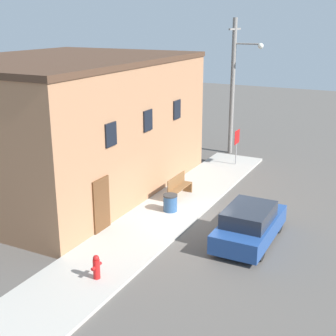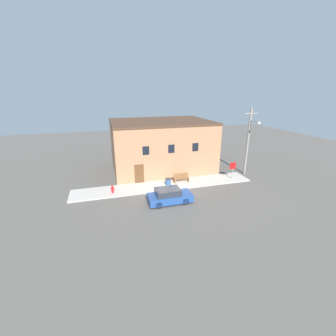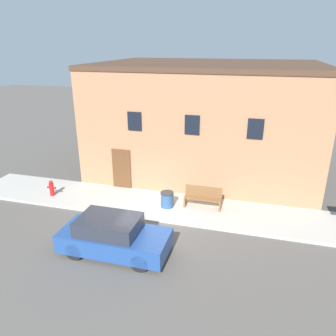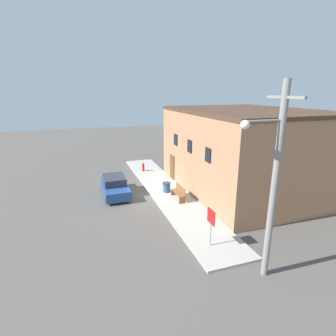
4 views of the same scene
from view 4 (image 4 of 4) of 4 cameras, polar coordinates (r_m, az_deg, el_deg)
name	(u,v)px [view 4 (image 4 of 4)]	position (r m, az deg, el deg)	size (l,w,h in m)	color
ground_plane	(149,194)	(20.04, -4.12, -5.61)	(80.00, 80.00, 0.00)	#56514C
sidewalk	(167,191)	(20.39, -0.31, -4.98)	(19.27, 2.80, 0.12)	#B2ADA3
brick_building	(243,150)	(21.15, 16.04, 3.80)	(12.24, 9.12, 6.22)	#A87551
fire_hydrant	(143,167)	(25.15, -5.41, 0.22)	(0.46, 0.22, 0.80)	red
stop_sign	(211,220)	(13.07, 9.36, -11.19)	(0.76, 0.06, 1.94)	gray
bench	(179,192)	(18.59, 2.38, -5.34)	(1.70, 0.44, 1.00)	brown
trash_bin	(167,187)	(19.92, -0.31, -4.20)	(0.61, 0.61, 0.72)	#2D517F
utility_pole	(273,180)	(10.74, 21.90, -2.45)	(1.80, 1.85, 7.92)	gray
parked_car	(115,186)	(19.99, -11.52, -3.91)	(3.97, 1.74, 1.40)	black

